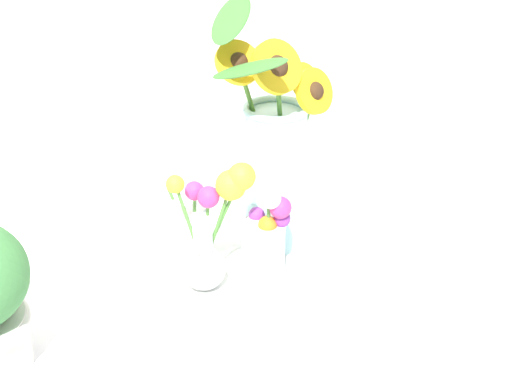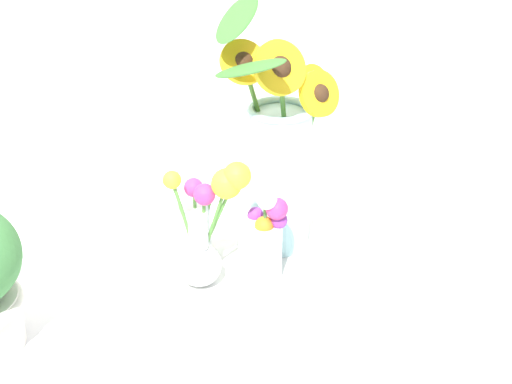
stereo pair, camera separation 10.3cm
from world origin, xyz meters
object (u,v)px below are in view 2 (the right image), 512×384
at_px(vase_small_center, 262,243).
at_px(vase_small_back, 193,215).
at_px(serving_tray, 256,268).
at_px(mason_jar_sunflowers, 278,160).
at_px(vase_bulb_right, 207,231).

height_order(vase_small_center, vase_small_back, vase_small_back).
xyz_separation_m(vase_small_center, vase_small_back, (-0.05, 0.11, 0.01)).
xyz_separation_m(serving_tray, mason_jar_sunflowers, (0.06, 0.03, 0.16)).
distance_m(serving_tray, mason_jar_sunflowers, 0.17).
bearing_deg(vase_small_center, mason_jar_sunflowers, 40.56).
height_order(vase_small_center, vase_bulb_right, vase_bulb_right).
bearing_deg(vase_bulb_right, serving_tray, 2.64).
bearing_deg(serving_tray, vase_small_center, -112.13).
bearing_deg(vase_bulb_right, mason_jar_sunflowers, 12.31).
distance_m(serving_tray, vase_small_center, 0.08).
distance_m(vase_small_center, vase_bulb_right, 0.08).
relative_size(serving_tray, vase_small_center, 2.67).
xyz_separation_m(serving_tray, vase_small_back, (-0.07, 0.08, 0.08)).
relative_size(vase_small_center, vase_bulb_right, 0.78).
distance_m(serving_tray, vase_bulb_right, 0.13).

